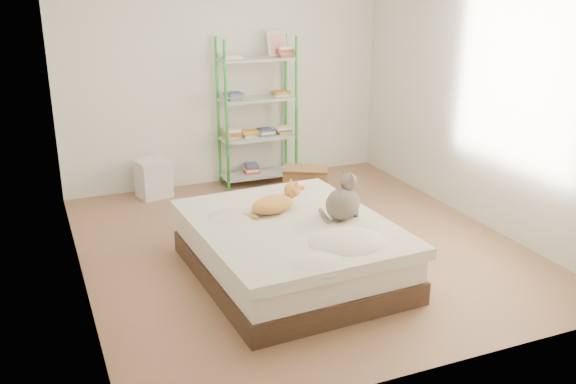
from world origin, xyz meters
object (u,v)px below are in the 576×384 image
shelf_unit (258,113)px  cardboard_box (306,183)px  grey_cat (343,197)px  white_bin (153,178)px  orange_cat (273,202)px  bed (291,249)px

shelf_unit → cardboard_box: 1.02m
grey_cat → white_bin: (-1.06, 2.49, -0.45)m
grey_cat → orange_cat: bearing=32.0°
shelf_unit → cardboard_box: size_ratio=2.82×
bed → grey_cat: 0.60m
shelf_unit → cardboard_box: bearing=-68.4°
bed → grey_cat: (0.41, -0.10, 0.43)m
orange_cat → shelf_unit: size_ratio=0.27×
shelf_unit → white_bin: size_ratio=4.04×
cardboard_box → bed: bearing=-91.3°
grey_cat → white_bin: bearing=1.8°
bed → grey_cat: size_ratio=5.00×
shelf_unit → cardboard_box: shelf_unit is taller
cardboard_box → grey_cat: bearing=-78.5°
bed → cardboard_box: (0.89, 1.70, -0.07)m
cardboard_box → white_bin: (-1.54, 0.69, 0.05)m
grey_cat → white_bin: size_ratio=0.89×
grey_cat → shelf_unit: (0.20, 2.52, 0.17)m
bed → cardboard_box: bearing=59.4°
orange_cat → shelf_unit: shelf_unit is taller
bed → orange_cat: 0.42m
cardboard_box → orange_cat: bearing=-96.9°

